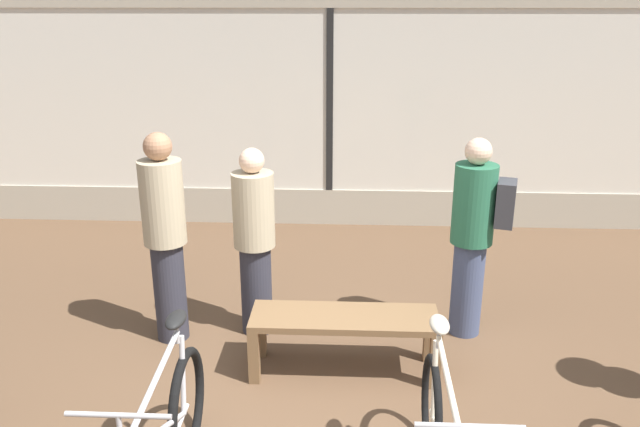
{
  "coord_description": "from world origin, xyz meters",
  "views": [
    {
      "loc": [
        0.25,
        -3.26,
        2.69
      ],
      "look_at": [
        0.0,
        1.79,
        0.95
      ],
      "focal_mm": 35.0,
      "sensor_mm": 36.0,
      "label": 1
    }
  ],
  "objects_px": {
    "display_bench": "(344,325)",
    "customer_by_window": "(165,234)",
    "customer_near_rack": "(474,232)",
    "customer_mid_floor": "(255,239)"
  },
  "relations": [
    {
      "from": "display_bench",
      "to": "customer_by_window",
      "type": "height_order",
      "value": "customer_by_window"
    },
    {
      "from": "customer_by_window",
      "to": "customer_near_rack",
      "type": "bearing_deg",
      "value": 4.68
    },
    {
      "from": "display_bench",
      "to": "customer_near_rack",
      "type": "relative_size",
      "value": 0.83
    },
    {
      "from": "display_bench",
      "to": "customer_mid_floor",
      "type": "relative_size",
      "value": 0.88
    },
    {
      "from": "customer_near_rack",
      "to": "customer_mid_floor",
      "type": "height_order",
      "value": "customer_near_rack"
    },
    {
      "from": "customer_near_rack",
      "to": "customer_mid_floor",
      "type": "distance_m",
      "value": 1.79
    },
    {
      "from": "customer_by_window",
      "to": "customer_mid_floor",
      "type": "distance_m",
      "value": 0.71
    },
    {
      "from": "customer_near_rack",
      "to": "customer_by_window",
      "type": "relative_size",
      "value": 0.96
    },
    {
      "from": "display_bench",
      "to": "customer_mid_floor",
      "type": "height_order",
      "value": "customer_mid_floor"
    },
    {
      "from": "display_bench",
      "to": "customer_mid_floor",
      "type": "xyz_separation_m",
      "value": [
        -0.75,
        0.59,
        0.45
      ]
    }
  ]
}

